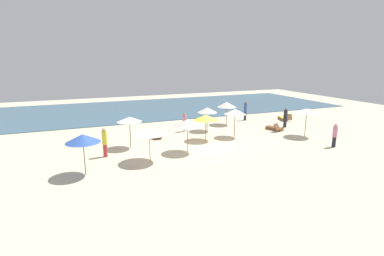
% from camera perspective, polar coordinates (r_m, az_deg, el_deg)
% --- Properties ---
extents(ground_plane, '(60.00, 60.00, 0.00)m').
position_cam_1_polar(ground_plane, '(22.88, 3.16, -2.94)').
color(ground_plane, beige).
extents(ocean_water, '(48.00, 16.00, 0.06)m').
position_cam_1_polar(ocean_water, '(38.52, -7.89, 3.66)').
color(ocean_water, '#3D6075').
rests_on(ocean_water, ground_plane).
extents(umbrella_0, '(1.99, 1.99, 2.31)m').
position_cam_1_polar(umbrella_0, '(26.21, 20.83, 3.07)').
color(umbrella_0, brown).
rests_on(umbrella_0, ground_plane).
extents(umbrella_1, '(2.17, 2.17, 2.10)m').
position_cam_1_polar(umbrella_1, '(18.69, -8.07, -0.64)').
color(umbrella_1, olive).
rests_on(umbrella_1, ground_plane).
extents(umbrella_2, '(1.83, 1.83, 2.19)m').
position_cam_1_polar(umbrella_2, '(29.09, 6.55, 4.41)').
color(umbrella_2, brown).
rests_on(umbrella_2, ground_plane).
extents(umbrella_3, '(1.76, 1.76, 2.26)m').
position_cam_1_polar(umbrella_3, '(21.81, -11.70, 1.60)').
color(umbrella_3, brown).
rests_on(umbrella_3, ground_plane).
extents(umbrella_4, '(1.74, 1.74, 2.09)m').
position_cam_1_polar(umbrella_4, '(26.44, 2.89, 3.40)').
color(umbrella_4, olive).
rests_on(umbrella_4, ground_plane).
extents(umbrella_5, '(1.75, 1.75, 2.30)m').
position_cam_1_polar(umbrella_5, '(24.55, 8.12, 3.06)').
color(umbrella_5, brown).
rests_on(umbrella_5, ground_plane).
extents(umbrella_6, '(1.93, 1.93, 2.31)m').
position_cam_1_polar(umbrella_6, '(20.35, -0.82, 1.01)').
color(umbrella_6, olive).
rests_on(umbrella_6, ground_plane).
extents(umbrella_7, '(1.87, 1.87, 2.32)m').
position_cam_1_polar(umbrella_7, '(17.35, -19.90, -1.85)').
color(umbrella_7, brown).
rests_on(umbrella_7, ground_plane).
extents(umbrella_8, '(1.90, 1.90, 2.01)m').
position_cam_1_polar(umbrella_8, '(23.38, 2.62, 1.98)').
color(umbrella_8, olive).
rests_on(umbrella_8, ground_plane).
extents(lounger_0, '(1.15, 1.75, 0.73)m').
position_cam_1_polar(lounger_0, '(27.91, 15.31, -0.06)').
color(lounger_0, brown).
rests_on(lounger_0, ground_plane).
extents(lounger_1, '(0.67, 1.70, 0.70)m').
position_cam_1_polar(lounger_1, '(24.68, -6.83, -1.40)').
color(lounger_1, brown).
rests_on(lounger_1, ground_plane).
extents(lounger_2, '(1.15, 1.77, 0.71)m').
position_cam_1_polar(lounger_2, '(32.63, 16.84, 1.74)').
color(lounger_2, brown).
rests_on(lounger_2, ground_plane).
extents(person_0, '(0.39, 0.39, 1.66)m').
position_cam_1_polar(person_0, '(26.33, -1.42, 1.11)').
color(person_0, white).
rests_on(person_0, ground_plane).
extents(person_1, '(0.38, 0.38, 1.74)m').
position_cam_1_polar(person_1, '(24.07, 25.30, -1.22)').
color(person_1, '#26262D').
rests_on(person_1, ground_plane).
extents(person_2, '(0.37, 0.37, 1.80)m').
position_cam_1_polar(person_2, '(29.26, 17.18, 1.90)').
color(person_2, '#26262D').
rests_on(person_2, ground_plane).
extents(person_3, '(0.40, 0.40, 1.94)m').
position_cam_1_polar(person_3, '(20.41, -16.13, -2.56)').
color(person_3, '#BF3338').
rests_on(person_3, ground_plane).
extents(person_4, '(0.40, 0.40, 1.95)m').
position_cam_1_polar(person_4, '(31.48, 10.01, 3.27)').
color(person_4, '#26262D').
rests_on(person_4, ground_plane).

